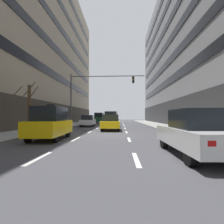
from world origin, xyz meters
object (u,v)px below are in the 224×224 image
at_px(car_driving_0, 99,118).
at_px(taxi_driving_3, 111,123).
at_px(taxi_driving_1, 50,123).
at_px(traffic_signal_0, 93,89).
at_px(street_tree_0, 29,107).
at_px(car_driving_2, 88,121).
at_px(car_driving_5, 114,119).
at_px(car_driving_4, 111,119).
at_px(car_parked_0, 197,133).

distance_m(car_driving_0, taxi_driving_3, 18.42).
distance_m(car_driving_0, taxi_driving_1, 25.21).
distance_m(traffic_signal_0, street_tree_0, 9.90).
relative_size(car_driving_0, car_driving_2, 1.04).
bearing_deg(car_driving_5, car_driving_4, -89.89).
distance_m(car_driving_4, traffic_signal_0, 4.85).
bearing_deg(taxi_driving_1, car_driving_2, 90.96).
relative_size(taxi_driving_1, taxi_driving_3, 0.98).
bearing_deg(street_tree_0, car_driving_5, 72.87).
bearing_deg(car_driving_2, car_driving_5, 72.64).
relative_size(car_driving_2, taxi_driving_3, 1.00).
bearing_deg(taxi_driving_1, car_driving_5, 82.78).
bearing_deg(traffic_signal_0, street_tree_0, -114.96).
distance_m(car_driving_5, traffic_signal_0, 13.13).
bearing_deg(street_tree_0, taxi_driving_1, -47.05).
relative_size(car_driving_0, car_parked_0, 0.98).
bearing_deg(traffic_signal_0, car_driving_0, 93.07).
height_order(taxi_driving_1, taxi_driving_3, taxi_driving_1).
height_order(taxi_driving_3, traffic_signal_0, traffic_signal_0).
xyz_separation_m(taxi_driving_1, car_driving_2, (-0.23, 13.75, -0.22)).
xyz_separation_m(taxi_driving_3, car_driving_5, (-0.29, 17.26, 0.00)).
height_order(taxi_driving_3, car_driving_5, taxi_driving_3).
height_order(taxi_driving_1, street_tree_0, street_tree_0).
xyz_separation_m(car_driving_0, car_driving_2, (-0.22, -11.45, -0.28)).
distance_m(car_driving_2, car_driving_5, 11.12).
bearing_deg(street_tree_0, traffic_signal_0, 65.04).
bearing_deg(traffic_signal_0, car_driving_5, 78.86).
xyz_separation_m(car_parked_0, street_tree_0, (-10.55, 7.68, 1.39)).
relative_size(taxi_driving_3, car_parked_0, 0.94).
bearing_deg(taxi_driving_3, car_driving_0, 100.60).
bearing_deg(traffic_signal_0, car_driving_2, 120.10).
bearing_deg(car_driving_0, car_parked_0, -76.12).
bearing_deg(car_driving_5, car_driving_2, -107.36).
height_order(car_driving_4, traffic_signal_0, traffic_signal_0).
relative_size(car_driving_5, car_parked_0, 0.96).
bearing_deg(car_driving_2, car_driving_4, -5.43).
xyz_separation_m(car_driving_0, car_driving_5, (3.10, -0.84, -0.27)).
distance_m(car_driving_0, car_parked_0, 30.20).
bearing_deg(taxi_driving_3, car_driving_5, 90.96).
height_order(car_driving_2, car_driving_4, car_driving_4).
height_order(car_driving_5, traffic_signal_0, traffic_signal_0).
relative_size(taxi_driving_1, car_driving_2, 0.98).
height_order(car_driving_0, car_driving_2, car_driving_0).
xyz_separation_m(taxi_driving_3, car_parked_0, (3.85, -11.21, 0.05)).
xyz_separation_m(car_driving_2, car_parked_0, (7.46, -17.86, 0.06)).
bearing_deg(street_tree_0, car_driving_0, 81.31).
bearing_deg(street_tree_0, taxi_driving_3, 27.82).
bearing_deg(taxi_driving_3, street_tree_0, -152.18).
distance_m(taxi_driving_3, car_driving_5, 17.26).
xyz_separation_m(car_driving_2, car_driving_5, (3.32, 10.61, 0.02)).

